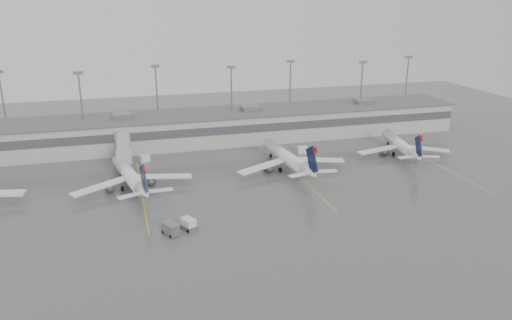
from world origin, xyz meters
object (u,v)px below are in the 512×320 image
object	(u,v)px
jet_far_right	(401,145)
baggage_tug	(188,225)
jet_mid_right	(288,158)
jet_mid_left	(130,176)

from	to	relation	value
jet_far_right	baggage_tug	size ratio (longest dim) A/B	7.25
baggage_tug	jet_mid_right	bearing A→B (deg)	14.30
baggage_tug	jet_mid_left	bearing A→B (deg)	83.33
jet_mid_right	baggage_tug	world-z (taller)	jet_mid_right
jet_far_right	baggage_tug	world-z (taller)	jet_far_right
baggage_tug	jet_far_right	bearing A→B (deg)	-2.81
jet_mid_right	baggage_tug	xyz separation A→B (m)	(-26.88, -24.74, -2.22)
jet_mid_right	baggage_tug	distance (m)	36.60
jet_mid_right	jet_mid_left	bearing A→B (deg)	178.27
jet_mid_left	jet_far_right	xyz separation A→B (m)	(67.38, 5.42, -0.17)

